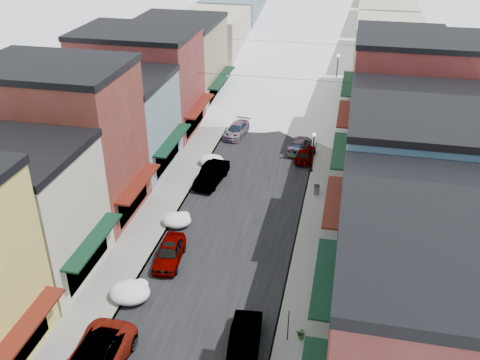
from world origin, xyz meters
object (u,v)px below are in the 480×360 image
at_px(car_silver_sedan, 169,252).
at_px(streetlamp_near, 313,147).
at_px(trash_can, 317,190).
at_px(car_green_sedan, 245,338).
at_px(car_dark_hatch, 212,174).

distance_m(car_silver_sedan, streetlamp_near, 18.18).
distance_m(car_silver_sedan, trash_can, 15.03).
relative_size(car_green_sedan, streetlamp_near, 1.23).
bearing_deg(trash_can, car_dark_hatch, 177.67).
xyz_separation_m(car_silver_sedan, car_green_sedan, (7.00, -7.06, 0.04)).
distance_m(car_dark_hatch, trash_can, 9.58).
relative_size(car_silver_sedan, trash_can, 5.07).
xyz_separation_m(car_green_sedan, trash_can, (2.52, 18.68, -0.20)).
bearing_deg(car_green_sedan, streetlamp_near, -99.99).
distance_m(trash_can, streetlamp_near, 4.76).
xyz_separation_m(car_silver_sedan, streetlamp_near, (8.70, 15.85, 1.88)).
height_order(car_dark_hatch, trash_can, car_dark_hatch).
bearing_deg(streetlamp_near, trash_can, -79.01).
height_order(car_silver_sedan, car_green_sedan, car_green_sedan).
height_order(car_green_sedan, streetlamp_near, streetlamp_near).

